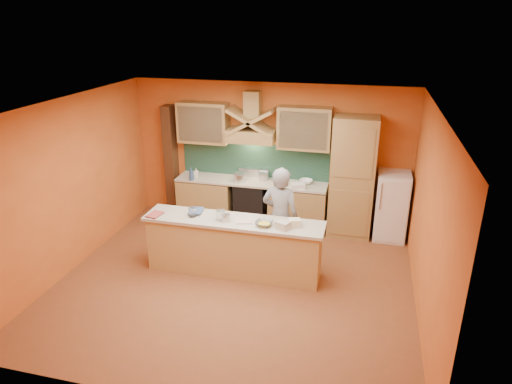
% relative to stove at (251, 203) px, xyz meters
% --- Properties ---
extents(floor, '(5.50, 5.00, 0.01)m').
position_rel_stove_xyz_m(floor, '(0.30, -2.20, -0.45)').
color(floor, brown).
rests_on(floor, ground).
extents(ceiling, '(5.50, 5.00, 0.01)m').
position_rel_stove_xyz_m(ceiling, '(0.30, -2.20, 2.35)').
color(ceiling, white).
rests_on(ceiling, wall_back).
extents(wall_back, '(5.50, 0.02, 2.80)m').
position_rel_stove_xyz_m(wall_back, '(0.30, 0.30, 0.95)').
color(wall_back, orange).
rests_on(wall_back, floor).
extents(wall_front, '(5.50, 0.02, 2.80)m').
position_rel_stove_xyz_m(wall_front, '(0.30, -4.70, 0.95)').
color(wall_front, orange).
rests_on(wall_front, floor).
extents(wall_left, '(0.02, 5.00, 2.80)m').
position_rel_stove_xyz_m(wall_left, '(-2.45, -2.20, 0.95)').
color(wall_left, orange).
rests_on(wall_left, floor).
extents(wall_right, '(0.02, 5.00, 2.80)m').
position_rel_stove_xyz_m(wall_right, '(3.05, -2.20, 0.95)').
color(wall_right, orange).
rests_on(wall_right, floor).
extents(base_cabinet_left, '(1.10, 0.60, 0.86)m').
position_rel_stove_xyz_m(base_cabinet_left, '(-0.95, 0.00, -0.02)').
color(base_cabinet_left, '#AB884E').
rests_on(base_cabinet_left, floor).
extents(base_cabinet_right, '(1.10, 0.60, 0.86)m').
position_rel_stove_xyz_m(base_cabinet_right, '(0.95, 0.00, -0.02)').
color(base_cabinet_right, '#AB884E').
rests_on(base_cabinet_right, floor).
extents(counter_top, '(3.00, 0.62, 0.04)m').
position_rel_stove_xyz_m(counter_top, '(-0.00, 0.00, 0.45)').
color(counter_top, beige).
rests_on(counter_top, base_cabinet_left).
extents(stove, '(0.60, 0.58, 0.90)m').
position_rel_stove_xyz_m(stove, '(0.00, 0.00, 0.00)').
color(stove, black).
rests_on(stove, floor).
extents(backsplash, '(3.00, 0.03, 0.70)m').
position_rel_stove_xyz_m(backsplash, '(-0.00, 0.28, 0.80)').
color(backsplash, '#1C3E31').
rests_on(backsplash, wall_back).
extents(range_hood, '(0.92, 0.50, 0.24)m').
position_rel_stove_xyz_m(range_hood, '(0.00, 0.05, 1.37)').
color(range_hood, '#AB884E').
rests_on(range_hood, wall_back).
extents(hood_chimney, '(0.30, 0.30, 0.50)m').
position_rel_stove_xyz_m(hood_chimney, '(0.00, 0.15, 1.95)').
color(hood_chimney, '#AB884E').
rests_on(hood_chimney, wall_back).
extents(upper_cabinet_left, '(1.00, 0.35, 0.80)m').
position_rel_stove_xyz_m(upper_cabinet_left, '(-1.00, 0.12, 1.55)').
color(upper_cabinet_left, '#AB884E').
rests_on(upper_cabinet_left, wall_back).
extents(upper_cabinet_right, '(1.00, 0.35, 0.80)m').
position_rel_stove_xyz_m(upper_cabinet_right, '(1.00, 0.12, 1.55)').
color(upper_cabinet_right, '#AB884E').
rests_on(upper_cabinet_right, wall_back).
extents(pantry_column, '(0.80, 0.60, 2.30)m').
position_rel_stove_xyz_m(pantry_column, '(1.95, 0.00, 0.70)').
color(pantry_column, '#AB884E').
rests_on(pantry_column, floor).
extents(fridge, '(0.58, 0.60, 1.30)m').
position_rel_stove_xyz_m(fridge, '(2.70, 0.00, 0.20)').
color(fridge, white).
rests_on(fridge, floor).
extents(trim_column_left, '(0.20, 0.30, 2.30)m').
position_rel_stove_xyz_m(trim_column_left, '(-1.75, 0.15, 0.70)').
color(trim_column_left, '#472816').
rests_on(trim_column_left, floor).
extents(island_body, '(2.80, 0.55, 0.88)m').
position_rel_stove_xyz_m(island_body, '(0.20, -1.90, -0.01)').
color(island_body, tan).
rests_on(island_body, floor).
extents(island_top, '(2.90, 0.62, 0.05)m').
position_rel_stove_xyz_m(island_top, '(0.20, -1.90, 0.47)').
color(island_top, beige).
rests_on(island_top, island_body).
extents(person, '(0.68, 0.50, 1.72)m').
position_rel_stove_xyz_m(person, '(0.87, -1.45, 0.41)').
color(person, gray).
rests_on(person, floor).
extents(pot_large, '(0.30, 0.30, 0.18)m').
position_rel_stove_xyz_m(pot_large, '(-0.20, -0.07, 0.54)').
color(pot_large, silver).
rests_on(pot_large, stove).
extents(pot_small, '(0.24, 0.24, 0.14)m').
position_rel_stove_xyz_m(pot_small, '(0.22, 0.12, 0.52)').
color(pot_small, '#B5B3BB').
rests_on(pot_small, stove).
extents(soap_bottle_a, '(0.10, 0.10, 0.18)m').
position_rel_stove_xyz_m(soap_bottle_a, '(-1.13, -0.05, 0.56)').
color(soap_bottle_a, white).
rests_on(soap_bottle_a, counter_top).
extents(soap_bottle_b, '(0.11, 0.11, 0.26)m').
position_rel_stove_xyz_m(soap_bottle_b, '(-1.15, -0.26, 0.60)').
color(soap_bottle_b, '#2E4D7F').
rests_on(soap_bottle_b, counter_top).
extents(bowl_back, '(0.34, 0.34, 0.08)m').
position_rel_stove_xyz_m(bowl_back, '(1.07, 0.09, 0.51)').
color(bowl_back, white).
rests_on(bowl_back, counter_top).
extents(dish_rack, '(0.30, 0.26, 0.09)m').
position_rel_stove_xyz_m(dish_rack, '(0.96, -0.19, 0.52)').
color(dish_rack, white).
rests_on(dish_rack, counter_top).
extents(book_lower, '(0.25, 0.30, 0.03)m').
position_rel_stove_xyz_m(book_lower, '(-1.18, -2.03, 0.51)').
color(book_lower, '#B54640').
rests_on(book_lower, island_top).
extents(book_upper, '(0.25, 0.31, 0.02)m').
position_rel_stove_xyz_m(book_upper, '(-0.58, -1.79, 0.53)').
color(book_upper, '#3D5786').
rests_on(book_upper, island_top).
extents(jar_large, '(0.16, 0.16, 0.16)m').
position_rel_stove_xyz_m(jar_large, '(0.01, -1.96, 0.57)').
color(jar_large, silver).
rests_on(jar_large, island_top).
extents(jar_small, '(0.16, 0.16, 0.15)m').
position_rel_stove_xyz_m(jar_small, '(-0.47, -1.94, 0.57)').
color(jar_small, white).
rests_on(jar_small, island_top).
extents(kitchen_scale, '(0.14, 0.14, 0.09)m').
position_rel_stove_xyz_m(kitchen_scale, '(0.10, -1.98, 0.54)').
color(kitchen_scale, silver).
rests_on(kitchen_scale, island_top).
extents(mixing_bowl, '(0.30, 0.30, 0.07)m').
position_rel_stove_xyz_m(mixing_bowl, '(0.72, -1.99, 0.53)').
color(mixing_bowl, silver).
rests_on(mixing_bowl, island_top).
extents(cloth, '(0.30, 0.26, 0.02)m').
position_rel_stove_xyz_m(cloth, '(0.39, -1.93, 0.50)').
color(cloth, beige).
rests_on(cloth, island_top).
extents(grocery_bag_a, '(0.22, 0.20, 0.12)m').
position_rel_stove_xyz_m(grocery_bag_a, '(1.18, -1.90, 0.55)').
color(grocery_bag_a, '#EDEBC3').
rests_on(grocery_bag_a, island_top).
extents(grocery_bag_b, '(0.24, 0.22, 0.12)m').
position_rel_stove_xyz_m(grocery_bag_b, '(1.02, -2.04, 0.56)').
color(grocery_bag_b, beige).
rests_on(grocery_bag_b, island_top).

